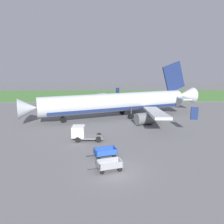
{
  "coord_description": "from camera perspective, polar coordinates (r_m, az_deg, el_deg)",
  "views": [
    {
      "loc": [
        -0.64,
        -20.78,
        10.66
      ],
      "look_at": [
        0.09,
        15.41,
        2.8
      ],
      "focal_mm": 35.39,
      "sensor_mm": 36.0,
      "label": 1
    }
  ],
  "objects": [
    {
      "name": "ground_plane",
      "position": [
        23.36,
        0.55,
        -14.9
      ],
      "size": [
        220.0,
        220.0,
        0.0
      ],
      "primitive_type": "plane",
      "color": "slate"
    },
    {
      "name": "service_truck_beside_carts",
      "position": [
        31.77,
        -7.78,
        -5.38
      ],
      "size": [
        4.4,
        2.07,
        2.1
      ],
      "color": "slate",
      "rests_on": "ground"
    },
    {
      "name": "airplane",
      "position": [
        44.69,
        2.08,
        2.44
      ],
      "size": [
        36.42,
        29.65,
        11.34
      ],
      "color": "#B2B7BC",
      "rests_on": "ground"
    },
    {
      "name": "baggage_cart_second_in_row",
      "position": [
        26.2,
        -1.75,
        -10.33
      ],
      "size": [
        3.61,
        2.08,
        1.07
      ],
      "color": "#234CB2",
      "rests_on": "ground"
    },
    {
      "name": "baggage_cart_nearest",
      "position": [
        23.15,
        -0.68,
        -13.51
      ],
      "size": [
        3.61,
        2.08,
        1.07
      ],
      "color": "gray",
      "rests_on": "ground"
    },
    {
      "name": "grass_strip",
      "position": [
        77.4,
        -0.67,
        4.36
      ],
      "size": [
        220.0,
        28.0,
        0.06
      ],
      "primitive_type": "cube",
      "color": "#477A38",
      "rests_on": "ground"
    }
  ]
}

